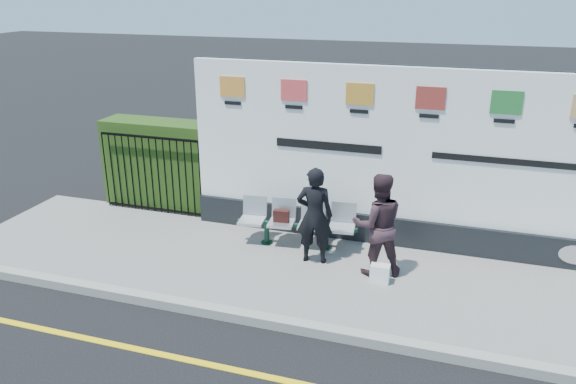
% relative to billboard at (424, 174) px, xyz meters
% --- Properties ---
extents(pavement, '(14.00, 3.00, 0.12)m').
position_rel_billboard_xyz_m(pavement, '(-0.50, -1.35, -1.36)').
color(pavement, slate).
rests_on(pavement, ground).
extents(kerb, '(14.00, 0.18, 0.14)m').
position_rel_billboard_xyz_m(kerb, '(-0.50, -2.85, -1.35)').
color(kerb, gray).
rests_on(kerb, ground).
extents(billboard, '(8.00, 0.30, 3.00)m').
position_rel_billboard_xyz_m(billboard, '(0.00, 0.00, 0.00)').
color(billboard, black).
rests_on(billboard, pavement).
extents(hedge, '(2.35, 0.70, 1.70)m').
position_rel_billboard_xyz_m(hedge, '(-5.08, 0.45, -0.45)').
color(hedge, '#274414').
rests_on(hedge, pavement).
extents(railing, '(2.05, 0.06, 1.54)m').
position_rel_billboard_xyz_m(railing, '(-5.08, -0.00, -0.53)').
color(railing, black).
rests_on(railing, pavement).
extents(bench, '(2.01, 0.73, 0.42)m').
position_rel_billboard_xyz_m(bench, '(-1.98, -0.62, -1.09)').
color(bench, '#B1B6BB').
rests_on(bench, pavement).
extents(woman_left, '(0.61, 0.44, 1.58)m').
position_rel_billboard_xyz_m(woman_left, '(-1.55, -1.06, -0.51)').
color(woman_left, black).
rests_on(woman_left, pavement).
extents(woman_right, '(0.96, 0.86, 1.62)m').
position_rel_billboard_xyz_m(woman_right, '(-0.54, -1.16, -0.49)').
color(woman_right, '#342227').
rests_on(woman_right, pavement).
extents(handbag_brown, '(0.27, 0.14, 0.21)m').
position_rel_billboard_xyz_m(handbag_brown, '(-2.24, -0.65, -0.78)').
color(handbag_brown, black).
rests_on(handbag_brown, bench).
extents(carrier_bag_white, '(0.28, 0.17, 0.28)m').
position_rel_billboard_xyz_m(carrier_bag_white, '(-0.43, -1.43, -1.16)').
color(carrier_bag_white, white).
rests_on(carrier_bag_white, pavement).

